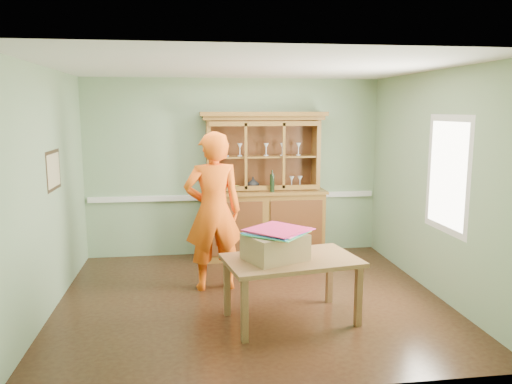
{
  "coord_description": "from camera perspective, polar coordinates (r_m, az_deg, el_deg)",
  "views": [
    {
      "loc": [
        -0.72,
        -5.61,
        2.23
      ],
      "look_at": [
        0.11,
        0.4,
        1.23
      ],
      "focal_mm": 35.0,
      "sensor_mm": 36.0,
      "label": 1
    }
  ],
  "objects": [
    {
      "name": "china_hutch",
      "position": [
        7.59,
        0.83,
        -1.7
      ],
      "size": [
        1.87,
        0.62,
        2.2
      ],
      "color": "brown",
      "rests_on": "floor"
    },
    {
      "name": "kite_stack",
      "position": [
        5.2,
        2.46,
        -4.47
      ],
      "size": [
        0.76,
        0.76,
        0.05
      ],
      "rotation": [
        0.0,
        0.0,
        0.82
      ],
      "color": "gold",
      "rests_on": "cardboard_box"
    },
    {
      "name": "ceiling",
      "position": [
        5.67,
        -0.6,
        14.11
      ],
      "size": [
        4.5,
        4.5,
        0.0
      ],
      "primitive_type": "plane",
      "rotation": [
        3.14,
        0.0,
        0.0
      ],
      "color": "white",
      "rests_on": "wall_back"
    },
    {
      "name": "dining_table",
      "position": [
        5.33,
        4.06,
        -8.4
      ],
      "size": [
        1.5,
        1.05,
        0.69
      ],
      "rotation": [
        0.0,
        0.0,
        0.17
      ],
      "color": "brown",
      "rests_on": "floor"
    },
    {
      "name": "chair_rail",
      "position": [
        7.73,
        -2.44,
        -0.54
      ],
      "size": [
        4.41,
        0.05,
        0.08
      ],
      "primitive_type": "cube",
      "color": "white",
      "rests_on": "wall_back"
    },
    {
      "name": "cardboard_box",
      "position": [
        5.21,
        2.21,
        -6.28
      ],
      "size": [
        0.72,
        0.66,
        0.27
      ],
      "primitive_type": "cube",
      "rotation": [
        0.0,
        0.0,
        0.43
      ],
      "color": "#96744D",
      "rests_on": "dining_table"
    },
    {
      "name": "wall_front",
      "position": [
        3.78,
        3.3,
        -4.13
      ],
      "size": [
        4.5,
        0.0,
        4.5
      ],
      "primitive_type": "plane",
      "rotation": [
        -1.57,
        0.0,
        0.0
      ],
      "color": "#85A47B",
      "rests_on": "floor"
    },
    {
      "name": "wall_back",
      "position": [
        7.69,
        -2.48,
        2.8
      ],
      "size": [
        4.5,
        0.0,
        4.5
      ],
      "primitive_type": "plane",
      "rotation": [
        1.57,
        0.0,
        0.0
      ],
      "color": "#85A47B",
      "rests_on": "floor"
    },
    {
      "name": "wall_right",
      "position": [
        6.41,
        19.81,
        0.91
      ],
      "size": [
        0.0,
        4.0,
        4.0
      ],
      "primitive_type": "plane",
      "rotation": [
        1.57,
        0.0,
        -1.57
      ],
      "color": "#85A47B",
      "rests_on": "floor"
    },
    {
      "name": "person",
      "position": [
        6.19,
        -4.9,
        -2.25
      ],
      "size": [
        0.77,
        0.55,
        1.98
      ],
      "primitive_type": "imported",
      "rotation": [
        0.0,
        0.0,
        3.25
      ],
      "color": "#FF5D10",
      "rests_on": "floor"
    },
    {
      "name": "framed_map",
      "position": [
        6.14,
        -22.1,
        2.31
      ],
      "size": [
        0.03,
        0.6,
        0.46
      ],
      "color": "#2F2113",
      "rests_on": "wall_left"
    },
    {
      "name": "window_panel",
      "position": [
        6.12,
        21.01,
        1.88
      ],
      "size": [
        0.03,
        0.96,
        1.36
      ],
      "color": "white",
      "rests_on": "wall_right"
    },
    {
      "name": "wall_left",
      "position": [
        5.88,
        -22.88,
        0.01
      ],
      "size": [
        0.0,
        4.0,
        4.0
      ],
      "primitive_type": "plane",
      "rotation": [
        1.57,
        0.0,
        1.57
      ],
      "color": "#85A47B",
      "rests_on": "floor"
    },
    {
      "name": "floor",
      "position": [
        6.08,
        -0.55,
        -12.16
      ],
      "size": [
        4.5,
        4.5,
        0.0
      ],
      "primitive_type": "plane",
      "color": "#402614",
      "rests_on": "ground"
    }
  ]
}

